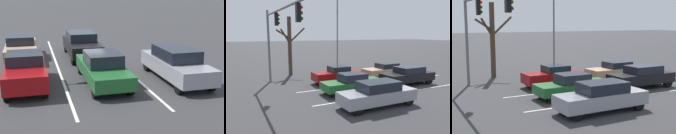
{
  "view_description": "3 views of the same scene",
  "coord_description": "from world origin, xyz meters",
  "views": [
    {
      "loc": [
        3.02,
        18.8,
        4.39
      ],
      "look_at": [
        -0.06,
        7.06,
        1.15
      ],
      "focal_mm": 50.0,
      "sensor_mm": 36.0,
      "label": 1
    },
    {
      "loc": [
        -13.71,
        13.75,
        4.34
      ],
      "look_at": [
        1.05,
        6.29,
        1.82
      ],
      "focal_mm": 35.0,
      "sensor_mm": 36.0,
      "label": 2
    },
    {
      "loc": [
        -16.07,
        14.89,
        4.51
      ],
      "look_at": [
        -0.39,
        6.4,
        1.94
      ],
      "focal_mm": 50.0,
      "sensor_mm": 36.0,
      "label": 3
    }
  ],
  "objects": [
    {
      "name": "lane_stripe_center_divider",
      "position": [
        1.71,
        1.72,
        0.01
      ],
      "size": [
        0.12,
        15.44,
        0.01
      ],
      "primitive_type": "cube",
      "color": "silver",
      "rests_on": "ground_plane"
    },
    {
      "name": "street_lamp_right_shoulder",
      "position": [
        7.68,
        2.94,
        4.83
      ],
      "size": [
        1.67,
        0.24,
        8.5
      ],
      "color": "slate",
      "rests_on": "ground_plane"
    },
    {
      "name": "car_gray_leftlane_front",
      "position": [
        -3.46,
        5.91,
        0.79
      ],
      "size": [
        1.71,
        4.79,
        1.54
      ],
      "color": "gray",
      "rests_on": "ground_plane"
    },
    {
      "name": "ground_plane",
      "position": [
        0.0,
        0.0,
        0.0
      ],
      "size": [
        240.0,
        240.0,
        0.0
      ],
      "primitive_type": "plane",
      "color": "#333335"
    },
    {
      "name": "car_tan_rightlane_second",
      "position": [
        3.64,
        -0.42,
        0.72
      ],
      "size": [
        1.79,
        4.6,
        1.4
      ],
      "color": "tan",
      "rests_on": "ground_plane"
    },
    {
      "name": "traffic_signal_gantry",
      "position": [
        2.6,
        10.43,
        4.78
      ],
      "size": [
        12.75,
        0.37,
        6.38
      ],
      "color": "slate",
      "rests_on": "ground_plane"
    },
    {
      "name": "car_maroon_rightlane_front",
      "position": [
        3.35,
        5.22,
        0.77
      ],
      "size": [
        1.73,
        4.25,
        1.51
      ],
      "color": "maroon",
      "rests_on": "ground_plane"
    },
    {
      "name": "car_darkgreen_midlane_front",
      "position": [
        -0.02,
        5.58,
        0.72
      ],
      "size": [
        1.71,
        4.75,
        1.45
      ],
      "color": "#1E5928",
      "rests_on": "ground_plane"
    },
    {
      "name": "lane_stripe_left_divider",
      "position": [
        -1.71,
        1.72,
        0.01
      ],
      "size": [
        0.12,
        15.44,
        0.01
      ],
      "primitive_type": "cube",
      "color": "silver",
      "rests_on": "ground_plane"
    },
    {
      "name": "bare_tree_near",
      "position": [
        9.03,
        7.92,
        3.23
      ],
      "size": [
        0.89,
        3.06,
        6.09
      ],
      "color": "#423323",
      "rests_on": "ground_plane"
    },
    {
      "name": "car_black_midlane_second",
      "position": [
        0.04,
        0.06,
        0.82
      ],
      "size": [
        1.79,
        4.74,
        1.56
      ],
      "color": "black",
      "rests_on": "ground_plane"
    }
  ]
}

